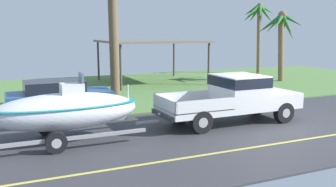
{
  "coord_description": "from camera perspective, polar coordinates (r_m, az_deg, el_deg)",
  "views": [
    {
      "loc": [
        -9.52,
        -10.88,
        3.56
      ],
      "look_at": [
        -3.91,
        1.46,
        1.28
      ],
      "focal_mm": 40.4,
      "sensor_mm": 36.0,
      "label": 1
    }
  ],
  "objects": [
    {
      "name": "parked_sedan_near",
      "position": [
        17.33,
        -16.19,
        -0.42
      ],
      "size": [
        4.46,
        1.92,
        1.38
      ],
      "color": "#234C89",
      "rests_on": "ground"
    },
    {
      "name": "boat_on_trailer",
      "position": [
        12.43,
        -15.32,
        -2.54
      ],
      "size": [
        5.87,
        2.26,
        2.23
      ],
      "color": "gray",
      "rests_on": "ground"
    },
    {
      "name": "pickup_truck_towing",
      "position": [
        14.91,
        10.47,
        -0.37
      ],
      "size": [
        5.81,
        2.0,
        1.85
      ],
      "color": "silver",
      "rests_on": "ground"
    },
    {
      "name": "ground",
      "position": [
        21.78,
        1.83,
        0.11
      ],
      "size": [
        36.0,
        22.0,
        0.11
      ],
      "color": "#38383D"
    },
    {
      "name": "palm_tree_mid",
      "position": [
        32.02,
        13.43,
        11.13
      ],
      "size": [
        3.32,
        2.92,
        5.73
      ],
      "color": "brown",
      "rests_on": "ground"
    },
    {
      "name": "palm_tree_near_right",
      "position": [
        27.48,
        16.65,
        9.27
      ],
      "size": [
        3.17,
        3.2,
        4.88
      ],
      "color": "brown",
      "rests_on": "ground"
    },
    {
      "name": "carport_awning",
      "position": [
        25.55,
        -2.6,
        7.76
      ],
      "size": [
        6.41,
        5.75,
        2.89
      ],
      "color": "#4C4238",
      "rests_on": "ground"
    }
  ]
}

